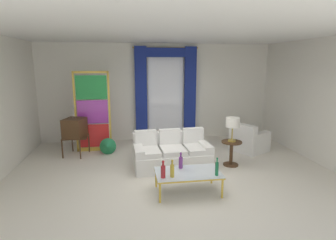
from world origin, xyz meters
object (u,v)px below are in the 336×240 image
object	(u,v)px
coffee_table	(188,174)
stained_glass_divider	(93,114)
bottle_ruby_flask	(172,170)
bottle_amber_squat	(163,171)
round_side_table	(231,151)
peacock_figurine	(108,147)
vintage_tv	(75,128)
table_lamp_brass	(233,123)
armchair_white	(248,141)
couch_white_long	(171,154)
bottle_crystal_tall	(181,162)
bottle_blue_decanter	(217,168)

from	to	relation	value
coffee_table	stained_glass_divider	world-z (taller)	stained_glass_divider
bottle_ruby_flask	bottle_amber_squat	bearing A→B (deg)	-178.50
round_side_table	peacock_figurine	bearing A→B (deg)	157.79
bottle_ruby_flask	vintage_tv	world-z (taller)	vintage_tv
table_lamp_brass	armchair_white	bearing A→B (deg)	47.64
couch_white_long	table_lamp_brass	size ratio (longest dim) A/B	3.16
peacock_figurine	round_side_table	xyz separation A→B (m)	(2.97, -1.21, 0.14)
bottle_amber_squat	stained_glass_divider	world-z (taller)	stained_glass_divider
bottle_crystal_tall	round_side_table	xyz separation A→B (m)	(1.42, 1.00, -0.18)
bottle_ruby_flask	peacock_figurine	world-z (taller)	bottle_ruby_flask
stained_glass_divider	vintage_tv	bearing A→B (deg)	-145.26
round_side_table	armchair_white	bearing A→B (deg)	47.64
bottle_blue_decanter	table_lamp_brass	bearing A→B (deg)	59.46
bottle_blue_decanter	couch_white_long	bearing A→B (deg)	109.60
couch_white_long	bottle_amber_squat	bearing A→B (deg)	-104.33
bottle_amber_squat	bottle_crystal_tall	bearing A→B (deg)	44.57
bottle_crystal_tall	armchair_white	size ratio (longest dim) A/B	0.29
peacock_figurine	vintage_tv	bearing A→B (deg)	172.70
bottle_crystal_tall	bottle_ruby_flask	xyz separation A→B (m)	(-0.23, -0.38, 0.00)
coffee_table	bottle_amber_squat	bearing A→B (deg)	-159.45
coffee_table	round_side_table	distance (m)	1.79
vintage_tv	armchair_white	size ratio (longest dim) A/B	1.23
couch_white_long	coffee_table	bearing A→B (deg)	-86.13
coffee_table	bottle_amber_squat	xyz separation A→B (m)	(-0.49, -0.18, 0.16)
bottle_crystal_tall	bottle_amber_squat	bearing A→B (deg)	-135.43
bottle_crystal_tall	bottle_ruby_flask	size ratio (longest dim) A/B	0.98
table_lamp_brass	round_side_table	bearing A→B (deg)	180.00
peacock_figurine	coffee_table	bearing A→B (deg)	-55.84
armchair_white	table_lamp_brass	size ratio (longest dim) A/B	1.92
bottle_blue_decanter	stained_glass_divider	bearing A→B (deg)	129.32
coffee_table	armchair_white	world-z (taller)	armchair_white
round_side_table	coffee_table	bearing A→B (deg)	-137.73
coffee_table	bottle_ruby_flask	size ratio (longest dim) A/B	3.71
vintage_tv	armchair_white	distance (m)	4.70
armchair_white	round_side_table	distance (m)	1.29
coffee_table	bottle_crystal_tall	bearing A→B (deg)	116.00
bottle_blue_decanter	bottle_amber_squat	bearing A→B (deg)	177.35
bottle_ruby_flask	peacock_figurine	xyz separation A→B (m)	(-1.31, 2.60, -0.32)
coffee_table	bottle_crystal_tall	world-z (taller)	bottle_crystal_tall
bottle_ruby_flask	stained_glass_divider	world-z (taller)	stained_glass_divider
couch_white_long	stained_glass_divider	distance (m)	2.53
couch_white_long	stained_glass_divider	world-z (taller)	stained_glass_divider
bottle_crystal_tall	table_lamp_brass	bearing A→B (deg)	35.12
bottle_amber_squat	armchair_white	bearing A→B (deg)	41.09
bottle_blue_decanter	armchair_white	distance (m)	2.95
bottle_crystal_tall	table_lamp_brass	distance (m)	1.81
peacock_figurine	bottle_crystal_tall	bearing A→B (deg)	-55.16
armchair_white	round_side_table	xyz separation A→B (m)	(-0.87, -0.96, 0.07)
bottle_blue_decanter	peacock_figurine	distance (m)	3.41
bottle_ruby_flask	round_side_table	xyz separation A→B (m)	(1.66, 1.39, -0.19)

